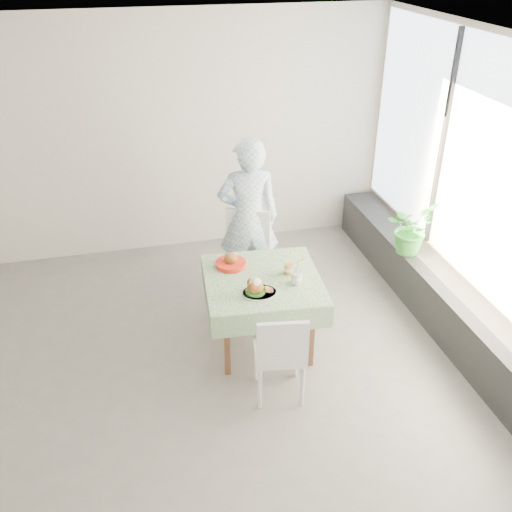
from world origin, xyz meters
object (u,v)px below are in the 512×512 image
object	(u,v)px
chair_near	(279,369)
potted_plant	(410,228)
chair_far	(245,276)
cafe_table	(262,304)
diner	(248,219)
juice_cup_orange	(289,268)
main_dish	(257,289)

from	to	relation	value
chair_near	potted_plant	bearing A→B (deg)	35.04
chair_far	chair_near	bearing A→B (deg)	-91.15
cafe_table	potted_plant	world-z (taller)	potted_plant
diner	potted_plant	bearing A→B (deg)	171.36
chair_far	chair_near	distance (m)	1.45
juice_cup_orange	potted_plant	world-z (taller)	potted_plant
cafe_table	potted_plant	xyz separation A→B (m)	(1.73, 0.54, 0.32)
chair_far	chair_near	xyz separation A→B (m)	(-0.03, -1.45, -0.04)
diner	potted_plant	xyz separation A→B (m)	(1.64, -0.42, -0.10)
main_dish	potted_plant	distance (m)	2.00
chair_far	main_dish	xyz separation A→B (m)	(-0.11, -0.99, 0.49)
diner	main_dish	size ratio (longest dim) A/B	5.67
chair_near	diner	xyz separation A→B (m)	(0.12, 1.65, 0.61)
cafe_table	juice_cup_orange	size ratio (longest dim) A/B	4.07
diner	chair_near	bearing A→B (deg)	91.35
chair_near	main_dish	size ratio (longest dim) A/B	2.82
chair_far	diner	bearing A→B (deg)	65.24
cafe_table	diner	xyz separation A→B (m)	(0.09, 0.96, 0.42)
cafe_table	chair_near	distance (m)	0.72
diner	cafe_table	bearing A→B (deg)	90.15
chair_near	juice_cup_orange	world-z (taller)	juice_cup_orange
potted_plant	diner	bearing A→B (deg)	165.78
diner	main_dish	xyz separation A→B (m)	(-0.20, -1.19, -0.08)
chair_near	potted_plant	world-z (taller)	potted_plant
cafe_table	main_dish	world-z (taller)	main_dish
chair_far	chair_near	size ratio (longest dim) A/B	1.13
potted_plant	juice_cup_orange	bearing A→B (deg)	-160.62
main_dish	cafe_table	bearing A→B (deg)	65.35
juice_cup_orange	potted_plant	size ratio (longest dim) A/B	0.50
diner	potted_plant	distance (m)	1.70
chair_far	juice_cup_orange	size ratio (longest dim) A/B	3.59
chair_near	juice_cup_orange	bearing A→B (deg)	68.44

